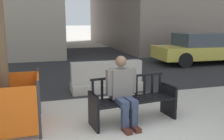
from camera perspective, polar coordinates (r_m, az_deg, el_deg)
The scene contains 6 objects.
street_asphalt at distance 12.31m, azimuth -10.33°, elevation 1.92°, with size 120.00×12.00×0.01m, color #28282B.
street_bench at distance 4.93m, azimuth 4.79°, elevation -7.25°, with size 1.74×0.71×0.88m.
seated_person at distance 4.69m, azimuth 2.44°, elevation -4.45°, with size 0.59×0.76×1.31m.
jersey_barrier_centre at distance 7.04m, azimuth -1.21°, elevation -2.04°, with size 2.01×0.70×0.84m.
construction_fence at distance 4.94m, azimuth -23.45°, elevation -6.81°, with size 1.27×1.27×1.01m.
car_taxi_near at distance 12.30m, azimuth 19.79°, elevation 4.66°, with size 4.49×2.07×1.40m.
Camera 1 is at (-1.22, -3.39, 1.95)m, focal length 40.00 mm.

